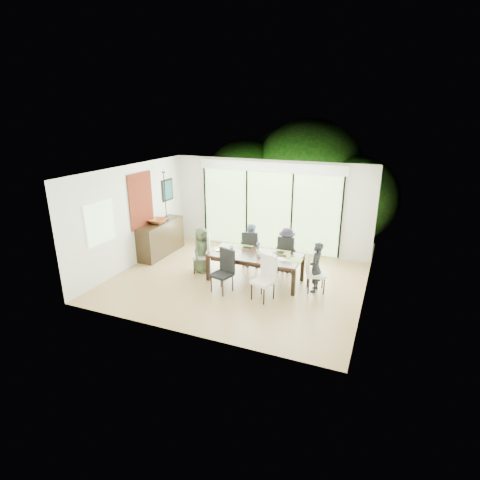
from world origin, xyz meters
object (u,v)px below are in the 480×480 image
at_px(laptop, 222,251).
at_px(bowl, 158,221).
at_px(person_far_left, 250,245).
at_px(chair_far_left, 251,248).
at_px(sideboard, 161,238).
at_px(cup_b, 260,255).
at_px(chair_right_end, 316,271).
at_px(person_left_end, 202,250).
at_px(vase, 258,252).
at_px(cup_c, 289,256).
at_px(person_far_right, 287,250).
at_px(person_right_end, 316,267).
at_px(chair_near_left, 222,272).
at_px(cup_a, 232,247).
at_px(table_top, 255,255).
at_px(chair_far_right, 287,253).
at_px(chair_near_right, 263,279).
at_px(chair_left_end, 201,253).

xyz_separation_m(laptop, bowl, (-2.33, 0.67, 0.34)).
bearing_deg(person_far_left, chair_far_left, -102.65).
xyz_separation_m(laptop, sideboard, (-2.33, 0.77, -0.21)).
bearing_deg(cup_b, chair_right_end, 4.24).
xyz_separation_m(person_left_end, laptop, (0.63, -0.10, 0.11)).
bearing_deg(vase, cup_c, 3.81).
bearing_deg(person_far_right, person_far_left, 5.50).
bearing_deg(cup_b, person_right_end, 4.30).
distance_m(chair_near_left, sideboard, 3.09).
xyz_separation_m(cup_a, cup_b, (0.85, -0.25, -0.00)).
xyz_separation_m(table_top, person_far_left, (-0.45, 0.83, -0.07)).
relative_size(cup_b, bowl, 0.18).
relative_size(chair_right_end, chair_far_right, 1.00).
distance_m(chair_far_right, bowl, 3.78).
distance_m(chair_near_right, bowl, 3.98).
distance_m(person_right_end, cup_c, 0.70).
relative_size(chair_far_left, chair_near_right, 1.00).
bearing_deg(sideboard, person_right_end, -8.16).
relative_size(chair_right_end, cup_b, 11.00).
height_order(chair_far_left, laptop, chair_far_left).
height_order(vase, bowl, bowl).
distance_m(chair_near_right, laptop, 1.57).
xyz_separation_m(person_far_right, cup_a, (-1.25, -0.68, 0.14)).
relative_size(chair_right_end, person_far_right, 0.85).
bearing_deg(table_top, cup_a, 167.91).
xyz_separation_m(chair_near_right, person_left_end, (-1.98, 0.87, 0.09)).
relative_size(person_left_end, person_right_end, 1.00).
relative_size(table_top, chair_near_left, 2.18).
height_order(person_far_left, bowl, person_far_left).
distance_m(table_top, sideboard, 3.25).
xyz_separation_m(chair_far_left, cup_c, (1.25, -0.75, 0.23)).
bearing_deg(chair_far_left, vase, 108.78).
bearing_deg(chair_left_end, chair_far_left, 105.07).
distance_m(person_right_end, person_far_right, 1.25).
bearing_deg(laptop, chair_near_right, -58.69).
height_order(table_top, chair_right_end, chair_right_end).
distance_m(chair_near_right, sideboard, 3.99).
bearing_deg(cup_a, person_right_end, -3.94).
bearing_deg(person_far_left, table_top, 105.81).
bearing_deg(chair_near_left, vase, 74.45).
height_order(chair_right_end, chair_near_right, same).
xyz_separation_m(person_right_end, cup_c, (-0.68, 0.10, 0.14)).
relative_size(person_far_left, cup_b, 12.90).
bearing_deg(table_top, chair_near_right, -60.11).
height_order(chair_right_end, person_far_left, person_far_left).
bearing_deg(cup_c, sideboard, 171.87).
height_order(person_far_left, cup_b, person_far_left).
relative_size(person_far_left, cup_a, 10.40).
height_order(chair_far_right, person_far_left, person_far_left).
relative_size(table_top, sideboard, 1.27).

